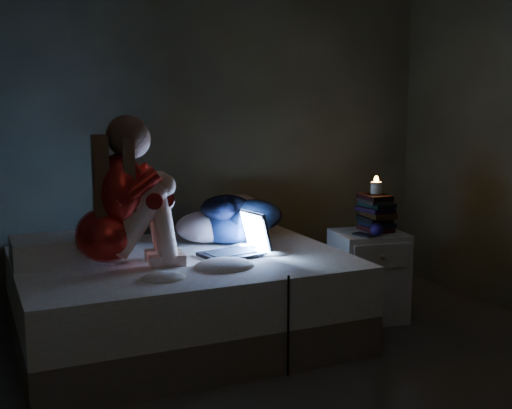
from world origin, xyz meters
TOP-DOWN VIEW (x-y plane):
  - floor at (0.00, 0.00)m, footprint 3.60×3.80m
  - wall_back at (0.00, 1.91)m, footprint 3.60×0.02m
  - bed at (-0.38, 1.10)m, footprint 1.85×1.39m
  - pillow at (-1.05, 1.24)m, footprint 0.50×0.35m
  - woman at (-0.82, 1.03)m, footprint 0.55×0.39m
  - laptop at (-0.10, 0.98)m, footprint 0.41×0.32m
  - clothes_pile at (0.05, 1.37)m, footprint 0.63×0.56m
  - nightstand at (0.84, 0.98)m, footprint 0.49×0.45m
  - book_stack at (0.90, 1.01)m, footprint 0.19×0.25m
  - candle at (0.90, 1.01)m, footprint 0.07×0.07m
  - phone at (0.76, 0.88)m, footprint 0.12×0.16m
  - blue_orb at (0.83, 0.86)m, footprint 0.08×0.08m

SIDE VIEW (x-z plane):
  - floor at x=0.00m, z-range -0.02..0.00m
  - bed at x=-0.38m, z-range 0.00..0.51m
  - nightstand at x=0.84m, z-range 0.00..0.57m
  - phone at x=0.76m, z-range 0.57..0.58m
  - pillow at x=-1.05m, z-range 0.51..0.65m
  - blue_orb at x=0.83m, z-range 0.57..0.65m
  - laptop at x=-0.10m, z-range 0.51..0.77m
  - clothes_pile at x=0.05m, z-range 0.51..0.83m
  - book_stack at x=0.90m, z-range 0.57..0.80m
  - candle at x=0.90m, z-range 0.80..0.88m
  - woman at x=-0.82m, z-range 0.51..1.33m
  - wall_back at x=0.00m, z-range 0.00..2.60m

